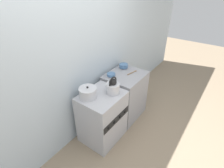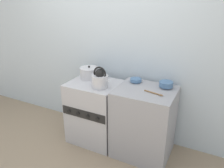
{
  "view_description": "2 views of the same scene",
  "coord_description": "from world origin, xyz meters",
  "views": [
    {
      "loc": [
        -1.54,
        -1.04,
        2.25
      ],
      "look_at": [
        0.24,
        0.25,
        0.89
      ],
      "focal_mm": 28.0,
      "sensor_mm": 36.0,
      "label": 1
    },
    {
      "loc": [
        1.35,
        -1.89,
        1.84
      ],
      "look_at": [
        0.27,
        0.24,
        0.87
      ],
      "focal_mm": 35.0,
      "sensor_mm": 36.0,
      "label": 2
    }
  ],
  "objects": [
    {
      "name": "ground_plane",
      "position": [
        0.0,
        0.0,
        0.0
      ],
      "size": [
        12.0,
        12.0,
        0.0
      ],
      "primitive_type": "plane",
      "color": "gray"
    },
    {
      "name": "wall_back",
      "position": [
        0.0,
        0.65,
        1.25
      ],
      "size": [
        7.0,
        0.06,
        2.5
      ],
      "color": "silver",
      "rests_on": "ground_plane"
    },
    {
      "name": "stove",
      "position": [
        0.0,
        0.27,
        0.41
      ],
      "size": [
        0.63,
        0.56,
        0.82
      ],
      "color": "#B2B2B7",
      "rests_on": "ground_plane"
    },
    {
      "name": "counter",
      "position": [
        0.67,
        0.29,
        0.43
      ],
      "size": [
        0.67,
        0.58,
        0.85
      ],
      "color": "#99999E",
      "rests_on": "ground_plane"
    },
    {
      "name": "kettle",
      "position": [
        0.14,
        0.17,
        0.92
      ],
      "size": [
        0.24,
        0.19,
        0.26
      ],
      "color": "silver",
      "rests_on": "stove"
    },
    {
      "name": "cooking_pot",
      "position": [
        -0.14,
        0.39,
        0.9
      ],
      "size": [
        0.25,
        0.25,
        0.17
      ],
      "color": "silver",
      "rests_on": "stove"
    },
    {
      "name": "enamel_bowl",
      "position": [
        0.86,
        0.45,
        0.9
      ],
      "size": [
        0.16,
        0.16,
        0.07
      ],
      "color": "#4C729E",
      "rests_on": "counter"
    },
    {
      "name": "small_ceramic_bowl",
      "position": [
        0.49,
        0.45,
        0.88
      ],
      "size": [
        0.14,
        0.14,
        0.05
      ],
      "color": "#4C729E",
      "rests_on": "counter"
    },
    {
      "name": "wooden_spoon",
      "position": [
        0.79,
        0.22,
        0.86
      ],
      "size": [
        0.23,
        0.07,
        0.02
      ],
      "color": "olive",
      "rests_on": "counter"
    }
  ]
}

